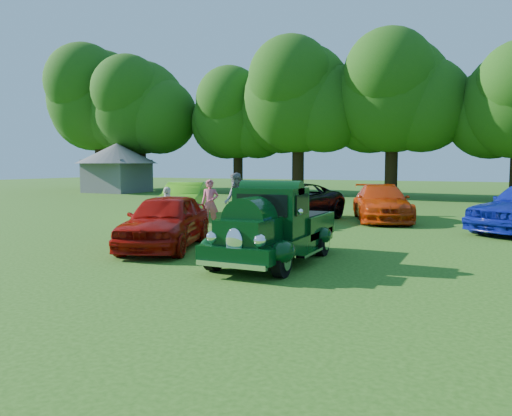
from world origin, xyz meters
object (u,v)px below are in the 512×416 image
at_px(back_car_black, 289,202).
at_px(spectator_white, 167,209).
at_px(gazebo, 117,162).
at_px(hero_pickup, 275,230).
at_px(red_convertible, 166,221).
at_px(spectator_pink, 210,203).
at_px(back_car_lime, 185,199).
at_px(spectator_grey, 236,200).
at_px(back_car_orange, 382,203).

xyz_separation_m(back_car_black, spectator_white, (-2.50, -4.58, -0.00)).
bearing_deg(back_car_black, gazebo, 157.40).
height_order(hero_pickup, red_convertible, hero_pickup).
xyz_separation_m(hero_pickup, spectator_pink, (-4.54, 4.89, 0.11)).
xyz_separation_m(back_car_lime, spectator_grey, (3.65, -2.40, 0.24)).
height_order(hero_pickup, spectator_grey, spectator_grey).
height_order(back_car_lime, back_car_orange, back_car_lime).
bearing_deg(spectator_white, back_car_orange, -60.46).
distance_m(back_car_black, back_car_orange, 3.67).
distance_m(hero_pickup, back_car_orange, 9.52).
distance_m(spectator_pink, spectator_grey, 0.94).
relative_size(back_car_black, gazebo, 0.83).
bearing_deg(spectator_grey, hero_pickup, -10.96).
distance_m(hero_pickup, spectator_pink, 6.68).
relative_size(back_car_lime, spectator_pink, 2.62).
distance_m(red_convertible, back_car_lime, 8.04).
xyz_separation_m(back_car_lime, gazebo, (-15.24, 13.59, 1.67)).
bearing_deg(back_car_lime, spectator_grey, -55.20).
relative_size(back_car_orange, spectator_grey, 2.52).
height_order(back_car_lime, spectator_grey, spectator_grey).
bearing_deg(spectator_grey, back_car_lime, -169.71).
xyz_separation_m(spectator_grey, gazebo, (-18.89, 15.99, 1.44)).
xyz_separation_m(spectator_grey, spectator_white, (-1.50, -1.98, -0.22)).
bearing_deg(spectator_grey, back_car_orange, 89.90).
xyz_separation_m(spectator_pink, spectator_white, (-0.59, -1.77, -0.10)).
bearing_deg(hero_pickup, spectator_white, 148.65).
distance_m(back_car_lime, spectator_pink, 3.79).
bearing_deg(red_convertible, back_car_orange, 48.12).
xyz_separation_m(red_convertible, spectator_white, (-1.80, 2.63, 0.02)).
height_order(red_convertible, spectator_white, spectator_white).
bearing_deg(spectator_pink, spectator_white, -129.49).
bearing_deg(back_car_orange, hero_pickup, -111.74).
bearing_deg(spectator_white, back_car_lime, 7.45).
bearing_deg(back_car_black, back_car_orange, 40.58).
bearing_deg(spectator_pink, back_car_orange, 21.16).
height_order(back_car_lime, spectator_pink, spectator_pink).
bearing_deg(spectator_pink, back_car_black, 35.00).
distance_m(back_car_orange, spectator_grey, 6.09).
height_order(hero_pickup, gazebo, gazebo).
relative_size(spectator_grey, gazebo, 0.30).
relative_size(red_convertible, spectator_pink, 2.51).
relative_size(hero_pickup, spectator_grey, 2.25).
height_order(spectator_pink, gazebo, gazebo).
distance_m(red_convertible, back_car_black, 7.25).
bearing_deg(spectator_grey, back_car_black, 112.61).
bearing_deg(spectator_white, hero_pickup, -139.98).
bearing_deg(spectator_white, spectator_grey, -55.81).
bearing_deg(back_car_lime, spectator_white, -85.78).
height_order(back_car_lime, spectator_white, spectator_white).
bearing_deg(spectator_grey, spectator_white, -83.54).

